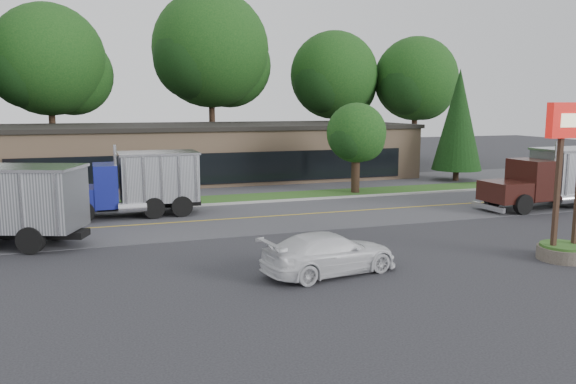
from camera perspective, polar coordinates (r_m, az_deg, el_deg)
name	(u,v)px	position (r m, az deg, el deg)	size (l,w,h in m)	color
ground	(282,267)	(20.72, -0.63, -7.58)	(140.00, 140.00, 0.00)	#36363B
road	(229,219)	(29.17, -6.05, -2.77)	(60.00, 8.00, 0.02)	#525257
center_line	(229,219)	(29.17, -6.05, -2.77)	(60.00, 0.12, 0.01)	gold
curb	(213,206)	(33.22, -7.61, -1.37)	(60.00, 0.30, 0.12)	#9E9E99
grass_verge	(208,201)	(34.96, -8.17, -0.87)	(60.00, 3.40, 0.03)	#2A4C1A
far_parking	(195,189)	(39.83, -9.46, 0.30)	(60.00, 7.00, 0.02)	#525257
strip_mall	(207,153)	(45.81, -8.24, 3.96)	(32.00, 12.00, 4.00)	tan
bilo_sign	(567,208)	(23.64, 26.44, -1.43)	(2.20, 1.90, 5.95)	#6B6054
tree_far_b	(51,65)	(53.28, -22.97, 11.76)	(10.08, 9.48, 14.38)	#382619
tree_far_c	(212,55)	(54.23, -7.69, 13.63)	(11.44, 10.77, 16.32)	#382619
tree_far_d	(335,80)	(56.62, 4.77, 11.32)	(9.11, 8.57, 12.99)	#382619
tree_far_e	(416,83)	(58.47, 12.91, 10.75)	(8.78, 8.26, 12.52)	#382619
evergreen_right	(458,120)	(45.21, 16.92, 7.04)	(3.77, 3.77, 8.57)	#382619
tree_verge	(357,136)	(37.66, 6.99, 5.69)	(4.20, 3.95, 5.99)	#382619
dump_truck_blue	(140,182)	(30.73, -14.77, 0.98)	(7.03, 2.82, 3.36)	black
dump_truck_maroon	(563,176)	(36.05, 26.16, 1.51)	(9.46, 3.06, 3.36)	black
rally_car	(330,253)	(19.81, 4.27, -6.21)	(2.02, 4.98, 1.45)	silver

